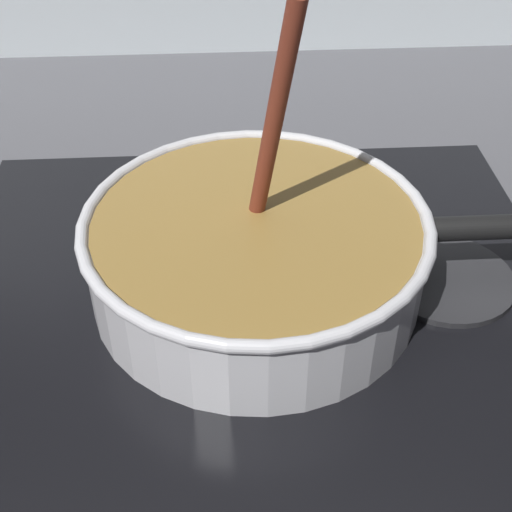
# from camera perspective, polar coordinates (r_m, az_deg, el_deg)

# --- Properties ---
(hob_plate) EXTENTS (0.56, 0.48, 0.01)m
(hob_plate) POSITION_cam_1_polar(r_m,az_deg,el_deg) (0.64, 0.00, -3.06)
(hob_plate) COLOR black
(hob_plate) RESTS_ON ground
(burner_ring) EXTENTS (0.16, 0.16, 0.01)m
(burner_ring) POSITION_cam_1_polar(r_m,az_deg,el_deg) (0.63, 0.00, -2.39)
(burner_ring) COLOR #592D0C
(burner_ring) RESTS_ON hob_plate
(spare_burner) EXTENTS (0.13, 0.13, 0.01)m
(spare_burner) POSITION_cam_1_polar(r_m,az_deg,el_deg) (0.66, 15.21, -1.75)
(spare_burner) COLOR #262628
(spare_burner) RESTS_ON hob_plate
(cooking_pan) EXTENTS (0.47, 0.30, 0.28)m
(cooking_pan) POSITION_cam_1_polar(r_m,az_deg,el_deg) (0.61, 0.14, 0.39)
(cooking_pan) COLOR silver
(cooking_pan) RESTS_ON hob_plate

